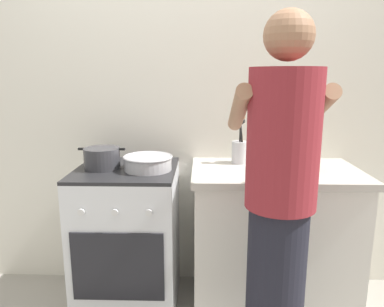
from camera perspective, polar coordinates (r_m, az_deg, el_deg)
back_wall at (r=2.45m, az=3.79°, el=7.61°), size 3.20×0.10×2.50m
countertop at (r=2.36m, az=12.60°, el=-13.05°), size 1.00×0.60×0.90m
stove_range at (r=2.36m, az=-10.01°, el=-12.98°), size 0.60×0.62×0.90m
pot at (r=2.22m, az=-14.05°, el=-0.73°), size 0.28×0.21×0.12m
mixing_bowl at (r=2.14m, az=-6.98°, el=-1.36°), size 0.29×0.29×0.09m
utensil_crock at (r=2.30m, az=7.58°, el=0.74°), size 0.10×0.10×0.31m
spice_bottle at (r=2.16m, az=14.89°, el=-1.71°), size 0.04×0.04×0.08m
oil_bottle at (r=2.21m, az=18.69°, el=-0.30°), size 0.06×0.06×0.22m
person at (r=1.62m, az=13.59°, el=-9.38°), size 0.41×0.50×1.70m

